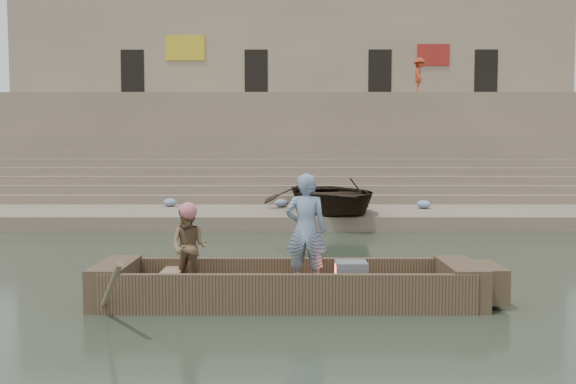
{
  "coord_description": "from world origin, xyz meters",
  "views": [
    {
      "loc": [
        -0.13,
        -10.57,
        2.26
      ],
      "look_at": [
        -0.15,
        1.72,
        1.4
      ],
      "focal_mm": 37.74,
      "sensor_mm": 36.0,
      "label": 1
    }
  ],
  "objects_px": {
    "standing_man": "(306,230)",
    "rowing_man": "(189,247)",
    "television": "(350,275)",
    "beached_rowboat": "(331,195)",
    "pedestrian": "(419,76)",
    "main_rowboat": "(288,296)"
  },
  "relations": [
    {
      "from": "beached_rowboat",
      "to": "pedestrian",
      "type": "relative_size",
      "value": 2.62
    },
    {
      "from": "main_rowboat",
      "to": "beached_rowboat",
      "type": "bearing_deg",
      "value": 82.2
    },
    {
      "from": "standing_man",
      "to": "rowing_man",
      "type": "distance_m",
      "value": 1.76
    },
    {
      "from": "main_rowboat",
      "to": "standing_man",
      "type": "height_order",
      "value": "standing_man"
    },
    {
      "from": "rowing_man",
      "to": "television",
      "type": "height_order",
      "value": "rowing_man"
    },
    {
      "from": "main_rowboat",
      "to": "beached_rowboat",
      "type": "relative_size",
      "value": 1.01
    },
    {
      "from": "television",
      "to": "rowing_man",
      "type": "bearing_deg",
      "value": 176.74
    },
    {
      "from": "rowing_man",
      "to": "beached_rowboat",
      "type": "relative_size",
      "value": 0.24
    },
    {
      "from": "rowing_man",
      "to": "television",
      "type": "bearing_deg",
      "value": 11.51
    },
    {
      "from": "main_rowboat",
      "to": "beached_rowboat",
      "type": "distance_m",
      "value": 9.38
    },
    {
      "from": "rowing_man",
      "to": "television",
      "type": "xyz_separation_m",
      "value": [
        2.4,
        -0.14,
        -0.4
      ]
    },
    {
      "from": "standing_man",
      "to": "beached_rowboat",
      "type": "height_order",
      "value": "standing_man"
    },
    {
      "from": "standing_man",
      "to": "pedestrian",
      "type": "height_order",
      "value": "pedestrian"
    },
    {
      "from": "television",
      "to": "beached_rowboat",
      "type": "bearing_deg",
      "value": 87.87
    },
    {
      "from": "standing_man",
      "to": "rowing_man",
      "type": "xyz_separation_m",
      "value": [
        -1.74,
        0.03,
        -0.25
      ]
    },
    {
      "from": "rowing_man",
      "to": "pedestrian",
      "type": "xyz_separation_m",
      "value": [
        8.36,
        23.25,
        5.33
      ]
    },
    {
      "from": "main_rowboat",
      "to": "rowing_man",
      "type": "xyz_separation_m",
      "value": [
        -1.47,
        0.14,
        0.71
      ]
    },
    {
      "from": "main_rowboat",
      "to": "standing_man",
      "type": "relative_size",
      "value": 2.95
    },
    {
      "from": "main_rowboat",
      "to": "pedestrian",
      "type": "height_order",
      "value": "pedestrian"
    },
    {
      "from": "standing_man",
      "to": "beached_rowboat",
      "type": "relative_size",
      "value": 0.34
    },
    {
      "from": "main_rowboat",
      "to": "pedestrian",
      "type": "distance_m",
      "value": 25.12
    },
    {
      "from": "main_rowboat",
      "to": "standing_man",
      "type": "distance_m",
      "value": 1.0
    }
  ]
}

